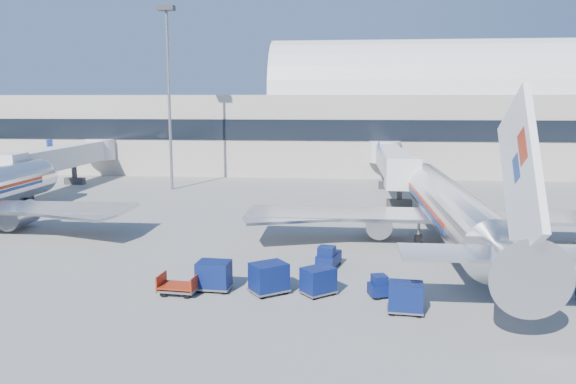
# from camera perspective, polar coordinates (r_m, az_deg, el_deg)

# --- Properties ---
(ground) EXTENTS (260.00, 260.00, 0.00)m
(ground) POSITION_cam_1_polar(r_m,az_deg,el_deg) (40.64, 3.24, -6.75)
(ground) COLOR gray
(ground) RESTS_ON ground
(terminal) EXTENTS (170.00, 28.15, 21.00)m
(terminal) POSITION_cam_1_polar(r_m,az_deg,el_deg) (96.25, -3.60, 7.07)
(terminal) COLOR #B2AA9E
(terminal) RESTS_ON ground
(airliner_main) EXTENTS (32.00, 37.26, 12.07)m
(airliner_main) POSITION_cam_1_polar(r_m,az_deg,el_deg) (45.15, 16.29, -1.67)
(airliner_main) COLOR silver
(airliner_main) RESTS_ON ground
(jetbridge_near) EXTENTS (4.40, 27.50, 6.25)m
(jetbridge_near) POSITION_cam_1_polar(r_m,az_deg,el_deg) (70.50, 10.43, 3.20)
(jetbridge_near) COLOR silver
(jetbridge_near) RESTS_ON ground
(jetbridge_mid) EXTENTS (4.40, 27.50, 6.25)m
(jetbridge_mid) POSITION_cam_1_polar(r_m,az_deg,el_deg) (78.82, -21.68, 3.33)
(jetbridge_mid) COLOR silver
(jetbridge_mid) RESTS_ON ground
(mast_west) EXTENTS (2.00, 1.20, 22.60)m
(mast_west) POSITION_cam_1_polar(r_m,az_deg,el_deg) (72.36, -12.07, 11.92)
(mast_west) COLOR slate
(mast_west) RESTS_ON ground
(barrier_near) EXTENTS (3.00, 0.55, 0.90)m
(barrier_near) POSITION_cam_1_polar(r_m,az_deg,el_deg) (45.56, 26.72, -5.40)
(barrier_near) COLOR #9E9E96
(barrier_near) RESTS_ON ground
(tug_lead) EXTENTS (2.23, 1.53, 1.33)m
(tug_lead) POSITION_cam_1_polar(r_m,az_deg,el_deg) (33.26, 9.83, -9.46)
(tug_lead) COLOR #0A164C
(tug_lead) RESTS_ON ground
(tug_right) EXTENTS (2.52, 2.08, 1.47)m
(tug_right) POSITION_cam_1_polar(r_m,az_deg,el_deg) (37.67, 24.51, -7.84)
(tug_right) COLOR #0A164C
(tug_right) RESTS_ON ground
(tug_left) EXTENTS (1.78, 2.66, 1.59)m
(tug_left) POSITION_cam_1_polar(r_m,az_deg,el_deg) (38.33, 4.09, -6.63)
(tug_left) COLOR #0A164C
(tug_left) RESTS_ON ground
(cart_train_a) EXTENTS (2.33, 2.27, 1.64)m
(cart_train_a) POSITION_cam_1_polar(r_m,az_deg,el_deg) (33.06, 3.09, -8.97)
(cart_train_a) COLOR #0A164C
(cart_train_a) RESTS_ON ground
(cart_train_b) EXTENTS (2.63, 2.52, 1.85)m
(cart_train_b) POSITION_cam_1_polar(r_m,az_deg,el_deg) (33.19, -1.95, -8.68)
(cart_train_b) COLOR #0A164C
(cart_train_b) RESTS_ON ground
(cart_train_c) EXTENTS (2.12, 1.68, 1.78)m
(cart_train_c) POSITION_cam_1_polar(r_m,az_deg,el_deg) (34.02, -7.54, -8.36)
(cart_train_c) COLOR #0A164C
(cart_train_c) RESTS_ON ground
(cart_solo_near) EXTENTS (2.02, 1.61, 1.66)m
(cart_solo_near) POSITION_cam_1_polar(r_m,az_deg,el_deg) (30.98, 11.86, -10.40)
(cart_solo_near) COLOR #0A164C
(cart_solo_near) RESTS_ON ground
(cart_open_red) EXTENTS (2.32, 1.74, 0.59)m
(cart_open_red) POSITION_cam_1_polar(r_m,az_deg,el_deg) (33.81, -11.03, -9.51)
(cart_open_red) COLOR slate
(cart_open_red) RESTS_ON ground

